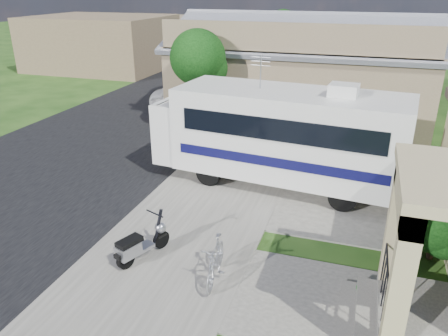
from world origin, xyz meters
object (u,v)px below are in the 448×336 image
(van, at_px, (224,69))
(pickup_truck, at_px, (190,91))
(motorhome, at_px, (280,133))
(shrub, at_px, (442,211))
(scooter, at_px, (140,244))
(bicycle, at_px, (215,262))
(garden_hose, at_px, (365,292))

(van, bearing_deg, pickup_truck, -97.38)
(motorhome, xyz_separation_m, pickup_truck, (-6.79, 8.75, -1.01))
(shrub, xyz_separation_m, scooter, (-6.78, -2.39, -0.83))
(shrub, relative_size, bicycle, 1.54)
(shrub, bearing_deg, garden_hose, -127.45)
(van, distance_m, garden_hose, 22.71)
(garden_hose, bearing_deg, bicycle, -171.00)
(motorhome, height_order, scooter, motorhome)
(motorhome, xyz_separation_m, shrub, (4.54, -3.14, -0.48))
(shrub, bearing_deg, scooter, -160.59)
(scooter, bearing_deg, bicycle, 16.82)
(pickup_truck, bearing_deg, scooter, 105.85)
(garden_hose, bearing_deg, scooter, -175.98)
(motorhome, bearing_deg, shrub, -28.75)
(scooter, bearing_deg, motorhome, 88.94)
(bicycle, distance_m, van, 21.97)
(shrub, distance_m, garden_hose, 2.83)
(scooter, height_order, garden_hose, scooter)
(scooter, relative_size, pickup_truck, 0.28)
(bicycle, height_order, pickup_truck, pickup_truck)
(shrub, distance_m, pickup_truck, 16.43)
(bicycle, relative_size, pickup_truck, 0.30)
(motorhome, xyz_separation_m, bicycle, (-0.26, -5.68, -1.29))
(van, bearing_deg, shrub, -66.48)
(pickup_truck, height_order, van, van)
(motorhome, relative_size, garden_hose, 22.54)
(pickup_truck, bearing_deg, garden_hose, 123.30)
(scooter, distance_m, van, 21.31)
(scooter, distance_m, garden_hose, 5.26)
(scooter, xyz_separation_m, bicycle, (1.98, -0.15, 0.02))
(shrub, relative_size, garden_hose, 6.91)
(van, bearing_deg, garden_hose, -72.51)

